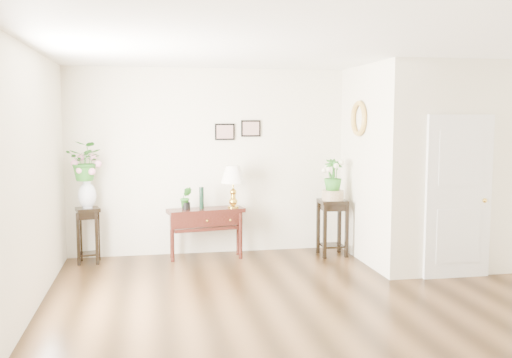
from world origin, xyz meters
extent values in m
cube|color=#51351C|center=(0.00, 0.00, 0.00)|extent=(6.00, 5.50, 0.02)
cube|color=white|center=(0.00, 0.00, 2.80)|extent=(6.00, 5.50, 0.02)
cube|color=beige|center=(0.00, 2.75, 1.40)|extent=(6.00, 0.02, 2.80)
cube|color=beige|center=(0.00, -2.75, 1.40)|extent=(6.00, 0.02, 2.80)
cube|color=beige|center=(-3.00, 0.00, 1.40)|extent=(0.02, 5.50, 2.80)
cube|color=beige|center=(2.10, 1.77, 1.40)|extent=(1.80, 1.95, 2.80)
cube|color=silver|center=(2.10, 0.78, 1.05)|extent=(0.90, 0.05, 2.10)
cube|color=black|center=(-0.65, 2.73, 1.85)|extent=(0.30, 0.02, 0.25)
cube|color=black|center=(-0.25, 2.73, 1.90)|extent=(0.30, 0.02, 0.25)
torus|color=gold|center=(1.16, 1.90, 2.05)|extent=(0.07, 0.51, 0.51)
cube|color=black|center=(-0.98, 2.39, 0.37)|extent=(1.16, 0.55, 0.74)
cube|color=gold|center=(-0.58, 2.39, 1.09)|extent=(0.38, 0.38, 0.63)
cylinder|color=black|center=(-1.04, 2.39, 0.91)|extent=(0.07, 0.07, 0.32)
imported|color=#286F21|center=(-1.27, 2.39, 0.89)|extent=(0.18, 0.15, 0.31)
cube|color=black|center=(-2.65, 2.42, 0.40)|extent=(0.38, 0.38, 0.79)
imported|color=#286F21|center=(-2.65, 2.42, 1.47)|extent=(0.63, 0.59, 0.56)
cube|color=black|center=(0.90, 2.23, 0.42)|extent=(0.41, 0.41, 0.84)
cylinder|color=#B6A68F|center=(0.90, 2.23, 0.92)|extent=(0.37, 0.37, 0.14)
imported|color=#286F21|center=(0.90, 2.23, 1.21)|extent=(0.30, 0.30, 0.49)
camera|label=1|loc=(-1.78, -5.84, 2.04)|focal=40.00mm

